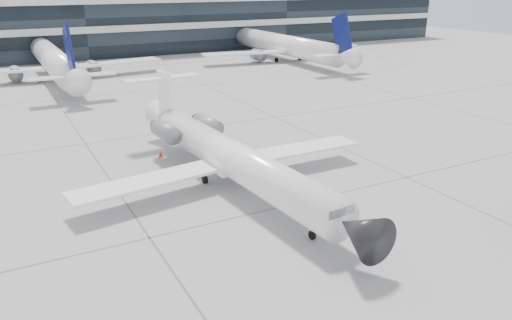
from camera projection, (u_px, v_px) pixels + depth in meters
ground at (295, 204)px, 33.42m from camera, size 220.00×220.00×0.00m
terminal at (76, 28)px, 99.72m from camera, size 170.00×22.00×10.00m
bg_jet_center at (56, 79)px, 75.49m from camera, size 32.00×40.00×9.60m
bg_jet_right at (283, 60)px, 93.19m from camera, size 32.00×40.00×9.60m
regional_jet at (228, 155)px, 35.86m from camera, size 22.76×28.44×6.56m
traffic_cone at (161, 154)px, 42.14m from camera, size 0.48×0.48×0.57m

